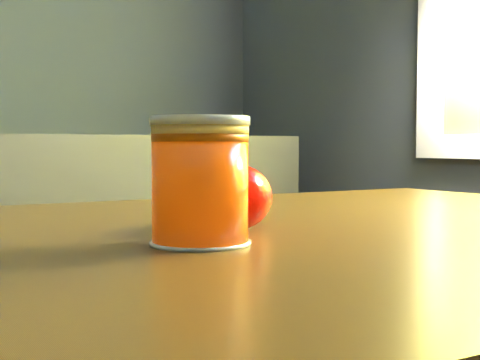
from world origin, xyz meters
TOP-DOWN VIEW (x-y plane):
  - table at (0.75, 0.07)m, footprint 1.08×0.77m
  - juice_glass at (0.64, 0.01)m, footprint 0.08×0.08m
  - orange_front at (0.71, 0.11)m, footprint 0.08×0.08m
  - orange_back at (0.71, 0.07)m, footprint 0.08×0.08m

SIDE VIEW (x-z plane):
  - table at x=0.75m, z-range 0.30..1.09m
  - orange_front at x=0.71m, z-range 0.79..0.86m
  - orange_back at x=0.71m, z-range 0.79..0.86m
  - juice_glass at x=0.64m, z-range 0.79..0.89m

